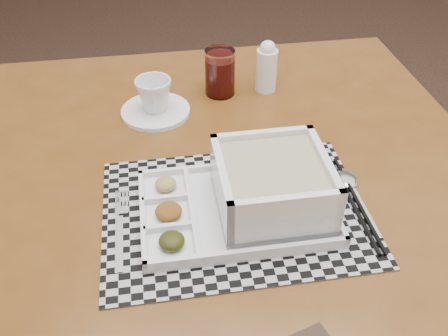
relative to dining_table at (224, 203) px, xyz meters
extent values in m
plane|color=black|center=(0.70, 0.81, -0.69)|extent=(5.00, 5.00, 0.00)
cube|color=#532D0F|center=(0.00, 0.00, 0.06)|extent=(1.16, 1.16, 0.04)
cylinder|color=#532D0F|center=(-0.52, 0.40, -0.33)|extent=(0.05, 0.05, 0.73)
cylinder|color=#532D0F|center=(0.40, 0.52, -0.33)|extent=(0.05, 0.05, 0.73)
cube|color=#532D0F|center=(-0.06, 0.44, 0.00)|extent=(0.88, 0.15, 0.08)
cube|color=#532D0F|center=(0.44, 0.06, 0.00)|extent=(0.15, 0.88, 0.08)
cube|color=#A0A0A7|center=(0.02, -0.11, 0.08)|extent=(0.49, 0.39, 0.00)
cube|color=white|center=(0.02, -0.11, 0.09)|extent=(0.35, 0.26, 0.01)
cube|color=white|center=(0.00, 0.00, 0.10)|extent=(0.32, 0.05, 0.01)
cube|color=white|center=(0.03, -0.21, 0.10)|extent=(0.32, 0.05, 0.01)
cube|color=white|center=(-0.14, -0.13, 0.10)|extent=(0.04, 0.22, 0.01)
cube|color=white|center=(0.17, -0.09, 0.10)|extent=(0.04, 0.22, 0.01)
cube|color=white|center=(-0.06, -0.12, 0.10)|extent=(0.04, 0.20, 0.01)
cube|color=white|center=(-0.09, -0.16, 0.10)|extent=(0.08, 0.02, 0.01)
cube|color=white|center=(-0.10, -0.09, 0.10)|extent=(0.08, 0.02, 0.01)
ellipsoid|color=black|center=(-0.08, -0.19, 0.10)|extent=(0.04, 0.04, 0.02)
ellipsoid|color=#47270B|center=(-0.09, -0.12, 0.10)|extent=(0.04, 0.04, 0.02)
ellipsoid|color=olive|center=(-0.10, -0.06, 0.10)|extent=(0.04, 0.04, 0.02)
cube|color=white|center=(0.08, -0.10, 0.10)|extent=(0.20, 0.20, 0.01)
cube|color=white|center=(0.07, -0.02, 0.14)|extent=(0.18, 0.04, 0.09)
cube|color=white|center=(0.09, -0.19, 0.14)|extent=(0.18, 0.04, 0.09)
cube|color=white|center=(-0.01, -0.11, 0.14)|extent=(0.04, 0.18, 0.09)
cube|color=white|center=(0.16, -0.09, 0.14)|extent=(0.04, 0.18, 0.09)
cube|color=tan|center=(0.08, -0.10, 0.13)|extent=(0.18, 0.18, 0.08)
cube|color=silver|center=(-0.17, -0.18, 0.08)|extent=(0.03, 0.12, 0.00)
cube|color=silver|center=(-0.18, -0.10, 0.08)|extent=(0.02, 0.02, 0.00)
cube|color=silver|center=(-0.19, -0.07, 0.08)|extent=(0.01, 0.04, 0.00)
cube|color=silver|center=(-0.18, -0.07, 0.08)|extent=(0.01, 0.04, 0.00)
cube|color=silver|center=(-0.18, -0.07, 0.08)|extent=(0.01, 0.04, 0.00)
cube|color=silver|center=(-0.17, -0.07, 0.08)|extent=(0.01, 0.04, 0.00)
cube|color=silver|center=(0.24, -0.12, 0.08)|extent=(0.03, 0.12, 0.00)
ellipsoid|color=silver|center=(0.23, -0.03, 0.09)|extent=(0.04, 0.06, 0.01)
cylinder|color=black|center=(0.22, -0.10, 0.09)|extent=(0.04, 0.24, 0.01)
cylinder|color=black|center=(0.23, -0.09, 0.09)|extent=(0.04, 0.24, 0.01)
cylinder|color=white|center=(-0.14, 0.21, 0.08)|extent=(0.15, 0.15, 0.01)
imported|color=white|center=(-0.14, 0.21, 0.13)|extent=(0.08, 0.08, 0.07)
cylinder|color=white|center=(0.00, 0.29, 0.13)|extent=(0.07, 0.07, 0.11)
cylinder|color=#410505|center=(0.00, 0.29, 0.12)|extent=(0.06, 0.06, 0.08)
cylinder|color=white|center=(0.10, 0.30, 0.13)|extent=(0.05, 0.05, 0.10)
sphere|color=white|center=(0.10, 0.30, 0.18)|extent=(0.04, 0.04, 0.04)
camera|label=1|loc=(-0.02, -0.72, 0.67)|focal=40.00mm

